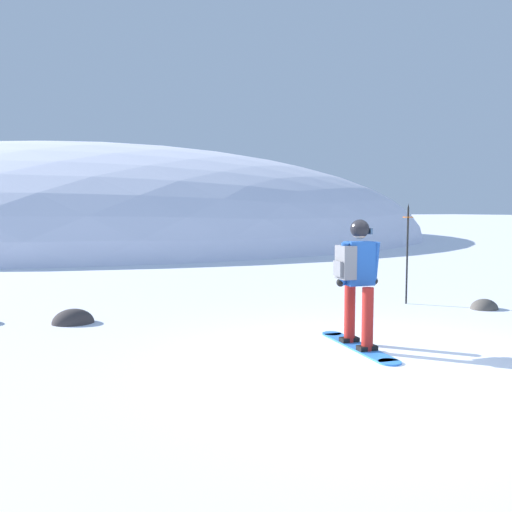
{
  "coord_description": "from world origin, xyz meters",
  "views": [
    {
      "loc": [
        -4.01,
        -5.08,
        1.84
      ],
      "look_at": [
        0.08,
        3.79,
        1.0
      ],
      "focal_mm": 37.91,
      "sensor_mm": 36.0,
      "label": 1
    }
  ],
  "objects": [
    {
      "name": "ground_plane",
      "position": [
        0.0,
        0.0,
        0.0
      ],
      "size": [
        300.0,
        300.0,
        0.0
      ],
      "primitive_type": "plane",
      "color": "white"
    },
    {
      "name": "ridge_peak_main",
      "position": [
        1.45,
        32.35,
        0.0
      ],
      "size": [
        43.93,
        39.54,
        11.76
      ],
      "color": "white",
      "rests_on": "ground"
    },
    {
      "name": "snowboarder_main",
      "position": [
        0.17,
        0.8,
        0.92
      ],
      "size": [
        0.65,
        1.83,
        1.71
      ],
      "color": "blue",
      "rests_on": "ground"
    },
    {
      "name": "piste_marker_near",
      "position": [
        3.05,
        3.2,
        1.11
      ],
      "size": [
        0.2,
        0.2,
        1.96
      ],
      "color": "black",
      "rests_on": "ground"
    },
    {
      "name": "rock_dark",
      "position": [
        3.99,
        2.14,
        0.0
      ],
      "size": [
        0.53,
        0.45,
        0.37
      ],
      "color": "#4C4742",
      "rests_on": "ground"
    },
    {
      "name": "rock_small",
      "position": [
        -3.09,
        4.03,
        0.0
      ],
      "size": [
        0.67,
        0.57,
        0.47
      ],
      "color": "#383333",
      "rests_on": "ground"
    }
  ]
}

